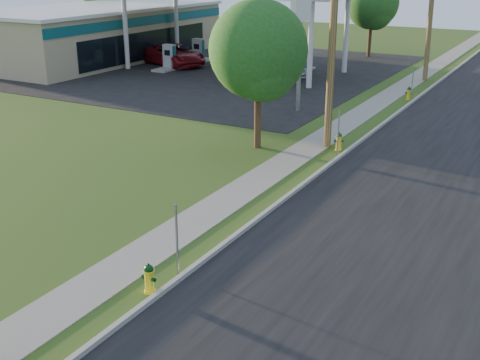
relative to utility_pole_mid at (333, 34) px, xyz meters
name	(u,v)px	position (x,y,z in m)	size (l,w,h in m)	color
ground_plane	(54,356)	(0.60, -17.00, -4.95)	(140.00, 140.00, 0.00)	#304E1C
road	(397,227)	(5.10, -7.00, -4.94)	(8.00, 120.00, 0.02)	black
curb	(281,201)	(1.10, -7.00, -4.88)	(0.15, 120.00, 0.15)	#9D9B90
sidewalk	(237,194)	(-0.65, -7.00, -4.94)	(1.50, 120.00, 0.03)	gray
forecourt	(212,68)	(-15.40, 15.00, -4.94)	(26.00, 28.00, 0.02)	black
utility_pole_mid	(333,34)	(0.00, 0.00, 0.00)	(1.40, 0.32, 9.80)	brown
utility_pole_far	(431,9)	(0.00, 18.00, -0.15)	(1.40, 0.32, 9.50)	brown
sign_post_near	(177,240)	(0.85, -12.80, -3.95)	(0.05, 0.04, 2.00)	gray
sign_post_mid	(338,133)	(0.85, -1.00, -3.95)	(0.05, 0.04, 2.00)	gray
sign_post_far	(412,84)	(0.85, 11.20, -3.95)	(0.05, 0.04, 2.00)	gray
fuel_pump_nw	(170,60)	(-17.90, 13.00, -4.23)	(1.20, 3.20, 1.90)	#9D9B90
fuel_pump_ne	(276,70)	(-8.90, 13.00, -4.23)	(1.20, 3.20, 1.90)	#9D9B90
fuel_pump_sw	(198,53)	(-17.90, 17.00, -4.23)	(1.20, 3.20, 1.90)	#9D9B90
fuel_pump_se	(300,62)	(-8.90, 17.00, -4.23)	(1.20, 3.20, 1.90)	#9D9B90
convenience_store	(100,32)	(-26.38, 15.00, -2.82)	(10.40, 22.40, 4.25)	tan
price_pylon	(301,9)	(-3.90, 5.50, 0.48)	(0.34, 2.04, 6.85)	gray
tree_verge	(260,54)	(-2.59, -1.65, -0.84)	(4.22, 4.22, 6.40)	#3E2C19
tree_lot	(373,5)	(-6.67, 26.65, -0.63)	(4.43, 4.43, 6.72)	#3E2C19
hydrant_near	(149,278)	(0.78, -13.93, -4.56)	(0.42, 0.37, 0.81)	yellow
hydrant_mid	(339,141)	(0.63, -0.24, -4.55)	(0.43, 0.38, 0.83)	yellow
hydrant_far	(409,93)	(0.68, 11.34, -4.56)	(0.42, 0.37, 0.81)	yellow
car_red	(174,55)	(-18.67, 14.71, -4.12)	(2.78, 6.02, 1.67)	maroon
car_silver	(279,68)	(-9.24, 14.17, -4.25)	(1.65, 4.11, 1.40)	silver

